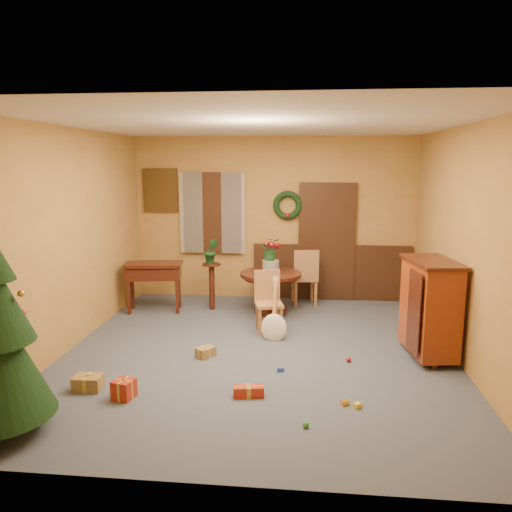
# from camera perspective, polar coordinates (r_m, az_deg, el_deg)

# --- Properties ---
(room_envelope) EXTENTS (5.50, 5.50, 5.50)m
(room_envelope) POSITION_cam_1_polar(r_m,az_deg,el_deg) (8.95, 3.31, 2.09)
(room_envelope) COLOR #343D4C
(room_envelope) RESTS_ON ground
(dining_table) EXTENTS (1.00, 1.00, 0.69)m
(dining_table) POSITION_cam_1_polar(r_m,az_deg,el_deg) (8.14, 1.69, -3.31)
(dining_table) COLOR black
(dining_table) RESTS_ON floor
(urn) EXTENTS (0.27, 0.27, 0.20)m
(urn) POSITION_cam_1_polar(r_m,az_deg,el_deg) (8.07, 1.70, -1.20)
(urn) COLOR slate
(urn) RESTS_ON dining_table
(centerpiece_plant) EXTENTS (0.34, 0.29, 0.37)m
(centerpiece_plant) POSITION_cam_1_polar(r_m,az_deg,el_deg) (8.02, 1.71, 0.81)
(centerpiece_plant) COLOR #1E4C23
(centerpiece_plant) RESTS_ON urn
(chair_near) EXTENTS (0.46, 0.46, 0.89)m
(chair_near) POSITION_cam_1_polar(r_m,az_deg,el_deg) (7.34, 1.39, -4.91)
(chair_near) COLOR #9B6B3E
(chair_near) RESTS_ON floor
(chair_far) EXTENTS (0.50, 0.50, 0.98)m
(chair_far) POSITION_cam_1_polar(r_m,az_deg,el_deg) (8.66, 5.62, -2.18)
(chair_far) COLOR #9B6B3E
(chair_far) RESTS_ON floor
(guitar) EXTENTS (0.52, 0.64, 0.83)m
(guitar) POSITION_cam_1_polar(r_m,az_deg,el_deg) (6.94, 2.08, -6.26)
(guitar) COLOR white
(guitar) RESTS_ON floor
(plant_stand) EXTENTS (0.30, 0.30, 0.79)m
(plant_stand) POSITION_cam_1_polar(r_m,az_deg,el_deg) (8.40, -5.07, -2.85)
(plant_stand) COLOR black
(plant_stand) RESTS_ON floor
(stand_plant) EXTENTS (0.28, 0.26, 0.43)m
(stand_plant) POSITION_cam_1_polar(r_m,az_deg,el_deg) (8.29, -5.13, 0.58)
(stand_plant) COLOR #19471E
(stand_plant) RESTS_ON plant_stand
(writing_desk) EXTENTS (0.99, 0.60, 0.82)m
(writing_desk) POSITION_cam_1_polar(r_m,az_deg,el_deg) (8.40, -11.61, -2.12)
(writing_desk) COLOR black
(writing_desk) RESTS_ON floor
(sideboard) EXTENTS (0.65, 1.04, 1.26)m
(sideboard) POSITION_cam_1_polar(r_m,az_deg,el_deg) (6.65, 19.25, -5.39)
(sideboard) COLOR #59200A
(sideboard) RESTS_ON floor
(gift_a) EXTENTS (0.31, 0.23, 0.16)m
(gift_a) POSITION_cam_1_polar(r_m,az_deg,el_deg) (5.89, -18.65, -13.57)
(gift_a) COLOR brown
(gift_a) RESTS_ON floor
(gift_b) EXTENTS (0.24, 0.24, 0.21)m
(gift_b) POSITION_cam_1_polar(r_m,az_deg,el_deg) (5.59, -14.86, -14.48)
(gift_b) COLOR #A32715
(gift_b) RESTS_ON floor
(gift_c) EXTENTS (0.27, 0.28, 0.13)m
(gift_c) POSITION_cam_1_polar(r_m,az_deg,el_deg) (6.51, -5.78, -10.86)
(gift_c) COLOR brown
(gift_c) RESTS_ON floor
(gift_d) EXTENTS (0.34, 0.18, 0.12)m
(gift_d) POSITION_cam_1_polar(r_m,az_deg,el_deg) (5.47, -0.85, -15.18)
(gift_d) COLOR #A32715
(gift_d) RESTS_ON floor
(toy_a) EXTENTS (0.09, 0.06, 0.05)m
(toy_a) POSITION_cam_1_polar(r_m,az_deg,el_deg) (6.07, 2.83, -12.84)
(toy_a) COLOR #2946B5
(toy_a) RESTS_ON floor
(toy_b) EXTENTS (0.06, 0.06, 0.06)m
(toy_b) POSITION_cam_1_polar(r_m,az_deg,el_deg) (4.93, 5.71, -18.64)
(toy_b) COLOR #238337
(toy_b) RESTS_ON floor
(toy_c) EXTENTS (0.09, 0.09, 0.05)m
(toy_c) POSITION_cam_1_polar(r_m,az_deg,el_deg) (5.35, 11.51, -16.39)
(toy_c) COLOR yellow
(toy_c) RESTS_ON floor
(toy_d) EXTENTS (0.06, 0.06, 0.06)m
(toy_d) POSITION_cam_1_polar(r_m,az_deg,el_deg) (6.43, 10.53, -11.58)
(toy_d) COLOR #B20B21
(toy_d) RESTS_ON floor
(toy_e) EXTENTS (0.09, 0.09, 0.05)m
(toy_e) POSITION_cam_1_polar(r_m,az_deg,el_deg) (5.38, 10.13, -16.18)
(toy_e) COLOR gold
(toy_e) RESTS_ON floor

